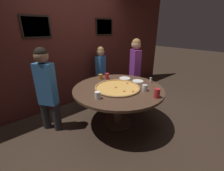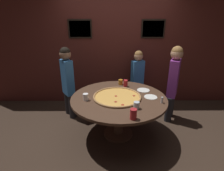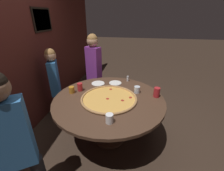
{
  "view_description": "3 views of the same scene",
  "coord_description": "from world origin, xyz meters",
  "px_view_note": "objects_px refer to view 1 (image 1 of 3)",
  "views": [
    {
      "loc": [
        -1.72,
        -1.77,
        1.74
      ],
      "look_at": [
        -0.11,
        0.04,
        0.8
      ],
      "focal_mm": 24.0,
      "sensor_mm": 36.0,
      "label": 1
    },
    {
      "loc": [
        -0.13,
        -2.65,
        1.98
      ],
      "look_at": [
        -0.11,
        -0.03,
        0.96
      ],
      "focal_mm": 28.0,
      "sensor_mm": 36.0,
      "label": 2
    },
    {
      "loc": [
        -1.84,
        -0.37,
        1.83
      ],
      "look_at": [
        0.09,
        -0.03,
        0.9
      ],
      "focal_mm": 24.0,
      "sensor_mm": 36.0,
      "label": 3
    }
  ],
  "objects_px": {
    "diner_far_right": "(101,70)",
    "drink_cup_far_right": "(145,88)",
    "white_plate_near_front": "(138,81)",
    "giant_pizza": "(117,87)",
    "drink_cup_near_left": "(98,95)",
    "condiment_shaker": "(151,80)",
    "drink_cup_centre_back": "(107,76)",
    "diner_far_left": "(135,66)",
    "dining_table": "(118,94)",
    "drink_cup_beside_pizza": "(101,77)",
    "diner_side_right": "(46,86)",
    "white_plate_beside_cup": "(125,78)",
    "drink_cup_by_shaker": "(157,93)"
  },
  "relations": [
    {
      "from": "dining_table",
      "to": "white_plate_near_front",
      "type": "bearing_deg",
      "value": -1.14
    },
    {
      "from": "diner_far_left",
      "to": "giant_pizza",
      "type": "bearing_deg",
      "value": -37.45
    },
    {
      "from": "drink_cup_far_right",
      "to": "white_plate_beside_cup",
      "type": "xyz_separation_m",
      "value": [
        0.22,
        0.68,
        -0.05
      ]
    },
    {
      "from": "drink_cup_far_right",
      "to": "diner_far_right",
      "type": "bearing_deg",
      "value": 81.27
    },
    {
      "from": "condiment_shaker",
      "to": "diner_side_right",
      "type": "distance_m",
      "value": 1.89
    },
    {
      "from": "condiment_shaker",
      "to": "drink_cup_beside_pizza",
      "type": "bearing_deg",
      "value": 126.5
    },
    {
      "from": "drink_cup_near_left",
      "to": "condiment_shaker",
      "type": "distance_m",
      "value": 1.2
    },
    {
      "from": "drink_cup_by_shaker",
      "to": "drink_cup_far_right",
      "type": "distance_m",
      "value": 0.3
    },
    {
      "from": "drink_cup_near_left",
      "to": "diner_far_left",
      "type": "relative_size",
      "value": 0.07
    },
    {
      "from": "dining_table",
      "to": "drink_cup_centre_back",
      "type": "xyz_separation_m",
      "value": [
        0.15,
        0.49,
        0.19
      ]
    },
    {
      "from": "diner_side_right",
      "to": "drink_cup_near_left",
      "type": "bearing_deg",
      "value": 176.43
    },
    {
      "from": "white_plate_beside_cup",
      "to": "diner_side_right",
      "type": "distance_m",
      "value": 1.52
    },
    {
      "from": "drink_cup_centre_back",
      "to": "diner_far_right",
      "type": "distance_m",
      "value": 0.7
    },
    {
      "from": "drink_cup_centre_back",
      "to": "white_plate_beside_cup",
      "type": "distance_m",
      "value": 0.38
    },
    {
      "from": "drink_cup_near_left",
      "to": "white_plate_beside_cup",
      "type": "height_order",
      "value": "drink_cup_near_left"
    },
    {
      "from": "drink_cup_near_left",
      "to": "condiment_shaker",
      "type": "bearing_deg",
      "value": -5.06
    },
    {
      "from": "white_plate_beside_cup",
      "to": "drink_cup_centre_back",
      "type": "bearing_deg",
      "value": 145.97
    },
    {
      "from": "dining_table",
      "to": "drink_cup_near_left",
      "type": "bearing_deg",
      "value": -168.18
    },
    {
      "from": "white_plate_beside_cup",
      "to": "diner_far_right",
      "type": "bearing_deg",
      "value": 89.36
    },
    {
      "from": "drink_cup_centre_back",
      "to": "diner_side_right",
      "type": "xyz_separation_m",
      "value": [
        -1.15,
        0.19,
        0.03
      ]
    },
    {
      "from": "dining_table",
      "to": "drink_cup_centre_back",
      "type": "relative_size",
      "value": 12.6
    },
    {
      "from": "giant_pizza",
      "to": "condiment_shaker",
      "type": "bearing_deg",
      "value": -17.0
    },
    {
      "from": "drink_cup_beside_pizza",
      "to": "diner_far_left",
      "type": "xyz_separation_m",
      "value": [
        1.02,
        -0.05,
        0.06
      ]
    },
    {
      "from": "drink_cup_beside_pizza",
      "to": "diner_side_right",
      "type": "bearing_deg",
      "value": 175.3
    },
    {
      "from": "drink_cup_by_shaker",
      "to": "drink_cup_far_right",
      "type": "xyz_separation_m",
      "value": [
        0.08,
        0.28,
        -0.02
      ]
    },
    {
      "from": "drink_cup_far_right",
      "to": "condiment_shaker",
      "type": "relative_size",
      "value": 1.07
    },
    {
      "from": "drink_cup_centre_back",
      "to": "diner_far_left",
      "type": "xyz_separation_m",
      "value": [
        0.93,
        0.05,
        0.05
      ]
    },
    {
      "from": "giant_pizza",
      "to": "drink_cup_by_shaker",
      "type": "bearing_deg",
      "value": -74.41
    },
    {
      "from": "drink_cup_beside_pizza",
      "to": "white_plate_beside_cup",
      "type": "height_order",
      "value": "drink_cup_beside_pizza"
    },
    {
      "from": "giant_pizza",
      "to": "drink_cup_far_right",
      "type": "distance_m",
      "value": 0.47
    },
    {
      "from": "drink_cup_beside_pizza",
      "to": "white_plate_near_front",
      "type": "bearing_deg",
      "value": -52.01
    },
    {
      "from": "drink_cup_by_shaker",
      "to": "drink_cup_far_right",
      "type": "relative_size",
      "value": 1.39
    },
    {
      "from": "drink_cup_by_shaker",
      "to": "condiment_shaker",
      "type": "bearing_deg",
      "value": 42.5
    },
    {
      "from": "diner_far_right",
      "to": "diner_side_right",
      "type": "height_order",
      "value": "diner_side_right"
    },
    {
      "from": "drink_cup_far_right",
      "to": "white_plate_beside_cup",
      "type": "bearing_deg",
      "value": 71.79
    },
    {
      "from": "drink_cup_near_left",
      "to": "drink_cup_by_shaker",
      "type": "bearing_deg",
      "value": -39.17
    },
    {
      "from": "drink_cup_by_shaker",
      "to": "white_plate_near_front",
      "type": "distance_m",
      "value": 0.77
    },
    {
      "from": "diner_far_left",
      "to": "drink_cup_near_left",
      "type": "bearing_deg",
      "value": -41.7
    },
    {
      "from": "diner_far_right",
      "to": "drink_cup_far_right",
      "type": "bearing_deg",
      "value": 58.36
    },
    {
      "from": "white_plate_beside_cup",
      "to": "diner_far_right",
      "type": "distance_m",
      "value": 0.83
    },
    {
      "from": "giant_pizza",
      "to": "diner_side_right",
      "type": "relative_size",
      "value": 0.55
    },
    {
      "from": "drink_cup_by_shaker",
      "to": "diner_side_right",
      "type": "bearing_deg",
      "value": 130.57
    },
    {
      "from": "drink_cup_beside_pizza",
      "to": "drink_cup_far_right",
      "type": "distance_m",
      "value": 1.0
    },
    {
      "from": "giant_pizza",
      "to": "drink_cup_near_left",
      "type": "distance_m",
      "value": 0.52
    },
    {
      "from": "drink_cup_near_left",
      "to": "drink_cup_beside_pizza",
      "type": "bearing_deg",
      "value": 49.76
    },
    {
      "from": "drink_cup_by_shaker",
      "to": "diner_far_right",
      "type": "bearing_deg",
      "value": 80.13
    },
    {
      "from": "giant_pizza",
      "to": "drink_cup_beside_pizza",
      "type": "bearing_deg",
      "value": 81.55
    },
    {
      "from": "white_plate_near_front",
      "to": "diner_far_right",
      "type": "bearing_deg",
      "value": 93.11
    },
    {
      "from": "drink_cup_near_left",
      "to": "diner_far_left",
      "type": "xyz_separation_m",
      "value": [
        1.62,
        0.65,
        0.06
      ]
    },
    {
      "from": "drink_cup_far_right",
      "to": "diner_far_right",
      "type": "height_order",
      "value": "diner_far_right"
    }
  ]
}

